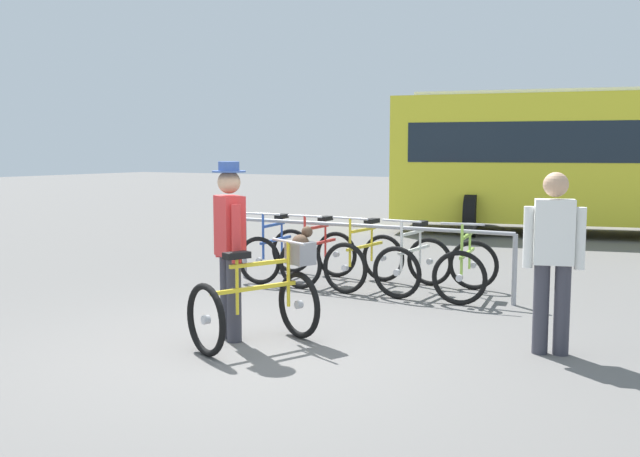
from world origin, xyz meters
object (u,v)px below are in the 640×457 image
racked_bike_red (319,256)px  pedestrian_with_backpack (553,251)px  person_with_featured_bike (230,243)px  racked_bike_yellow (365,260)px  bus_distant (632,155)px  featured_bicycle (265,294)px  racked_bike_blue (276,253)px  racked_bike_lime (467,268)px  racked_bike_white (414,264)px

racked_bike_red → pedestrian_with_backpack: bearing=-28.7°
person_with_featured_bike → pedestrian_with_backpack: bearing=21.1°
racked_bike_yellow → pedestrian_with_backpack: (2.86, -1.97, 0.57)m
racked_bike_yellow → bus_distant: 8.51m
person_with_featured_bike → bus_distant: 11.37m
racked_bike_red → racked_bike_yellow: same height
featured_bicycle → bus_distant: bus_distant is taller
racked_bike_yellow → person_with_featured_bike: 3.10m
pedestrian_with_backpack → person_with_featured_bike: bearing=-158.9°
racked_bike_blue → racked_bike_yellow: bearing=1.8°
racked_bike_lime → pedestrian_with_backpack: 2.56m
racked_bike_yellow → racked_bike_white: (0.70, 0.02, -0.00)m
person_with_featured_bike → bus_distant: bus_distant is taller
racked_bike_white → bus_distant: size_ratio=0.11×
bus_distant → racked_bike_lime: bearing=-96.4°
racked_bike_yellow → person_with_featured_bike: person_with_featured_bike is taller
racked_bike_white → bus_distant: 8.33m
racked_bike_yellow → person_with_featured_bike: bearing=-88.5°
racked_bike_white → racked_bike_lime: size_ratio=0.94×
racked_bike_red → person_with_featured_bike: size_ratio=0.64×
bus_distant → person_with_featured_bike: bearing=-101.3°
racked_bike_yellow → bus_distant: (2.30, 8.08, 1.37)m
racked_bike_yellow → racked_bike_lime: same height
bus_distant → racked_bike_white: bearing=-101.2°
racked_bike_blue → featured_bicycle: bearing=-57.9°
person_with_featured_bike → racked_bike_white: bearing=78.6°
person_with_featured_bike → featured_bicycle: bearing=4.4°
racked_bike_lime → featured_bicycle: (-0.93, -3.06, 0.12)m
racked_bike_blue → racked_bike_lime: (2.80, 0.09, -0.00)m
person_with_featured_bike → pedestrian_with_backpack: 2.99m
racked_bike_white → featured_bicycle: 3.05m
racked_bike_red → racked_bike_white: bearing=1.8°
racked_bike_yellow → racked_bike_white: bearing=1.8°
racked_bike_blue → racked_bike_yellow: (1.40, 0.04, 0.00)m
featured_bicycle → pedestrian_with_backpack: bearing=23.6°
racked_bike_white → racked_bike_lime: bearing=1.8°
pedestrian_with_backpack → bus_distant: 10.10m
person_with_featured_bike → racked_bike_red: bearing=104.4°
racked_bike_blue → pedestrian_with_backpack: size_ratio=0.70×
racked_bike_red → racked_bike_lime: size_ratio=0.92×
racked_bike_blue → racked_bike_white: 2.10m
racked_bike_yellow → racked_bike_red: bearing=-178.2°
racked_bike_red → racked_bike_white: (1.40, 0.04, 0.00)m
racked_bike_white → pedestrian_with_backpack: bearing=-42.6°
racked_bike_red → bus_distant: (3.00, 8.10, 1.37)m
racked_bike_red → racked_bike_yellow: (0.70, 0.02, 0.00)m
racked_bike_yellow → racked_bike_blue: bearing=-178.2°
racked_bike_blue → racked_bike_white: bearing=1.8°
racked_bike_yellow → bus_distant: size_ratio=0.11×
featured_bicycle → racked_bike_blue: bearing=122.1°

